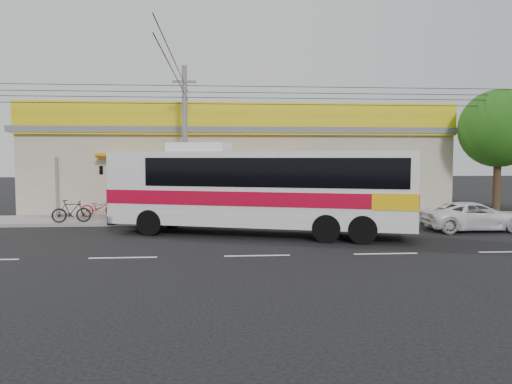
# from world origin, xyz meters

# --- Properties ---
(ground) EXTENTS (120.00, 120.00, 0.00)m
(ground) POSITION_xyz_m (0.00, 0.00, 0.00)
(ground) COLOR black
(ground) RESTS_ON ground
(sidewalk) EXTENTS (30.00, 3.20, 0.15)m
(sidewalk) POSITION_xyz_m (0.00, 6.00, 0.07)
(sidewalk) COLOR gray
(sidewalk) RESTS_ON ground
(lane_markings) EXTENTS (50.00, 0.12, 0.01)m
(lane_markings) POSITION_xyz_m (0.00, -2.50, 0.00)
(lane_markings) COLOR silver
(lane_markings) RESTS_ON ground
(storefront_building) EXTENTS (22.60, 9.20, 5.70)m
(storefront_building) POSITION_xyz_m (-0.01, 11.54, 2.30)
(storefront_building) COLOR #AA9F89
(storefront_building) RESTS_ON ground
(coach_bus) EXTENTS (11.72, 5.88, 3.55)m
(coach_bus) POSITION_xyz_m (0.57, 1.45, 1.90)
(coach_bus) COLOR silver
(coach_bus) RESTS_ON ground
(motorbike_red) EXTENTS (1.76, 0.80, 0.89)m
(motorbike_red) POSITION_xyz_m (-6.84, 6.82, 0.60)
(motorbike_red) COLOR maroon
(motorbike_red) RESTS_ON sidewalk
(motorbike_dark) EXTENTS (1.70, 0.75, 0.99)m
(motorbike_dark) POSITION_xyz_m (-7.54, 4.70, 0.64)
(motorbike_dark) COLOR black
(motorbike_dark) RESTS_ON sidewalk
(white_car) EXTENTS (4.21, 2.01, 1.16)m
(white_car) POSITION_xyz_m (9.22, 2.03, 0.58)
(white_car) COLOR white
(white_car) RESTS_ON ground
(utility_pole) EXTENTS (34.00, 14.00, 7.08)m
(utility_pole) POSITION_xyz_m (-2.64, 5.40, 5.84)
(utility_pole) COLOR #62625F
(utility_pole) RESTS_ON ground
(tree_near) EXTENTS (3.80, 3.80, 6.30)m
(tree_near) POSITION_xyz_m (12.65, 6.05, 4.26)
(tree_near) COLOR #302213
(tree_near) RESTS_ON ground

